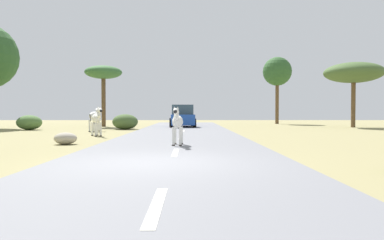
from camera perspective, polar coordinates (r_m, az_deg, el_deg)
ground_plane at (r=8.76m, az=-6.00°, el=-6.91°), size 90.00×90.00×0.00m
road at (r=8.73m, az=-3.15°, el=-6.77°), size 6.00×64.00×0.05m
lane_markings at (r=7.74m, az=-3.52°, el=-7.61°), size 0.16×56.00×0.01m
zebra_0 at (r=12.96m, az=-2.31°, el=-0.34°), size 0.44×1.47×1.39m
zebra_1 at (r=19.19m, az=-14.72°, el=0.19°), size 0.97×1.45×1.49m
zebra_2 at (r=23.62m, az=-15.00°, el=0.58°), size 0.64×1.71×1.62m
car_0 at (r=34.60m, az=-1.69°, el=0.65°), size 2.15×4.40×1.74m
car_1 at (r=28.93m, az=-1.56°, el=0.52°), size 2.22×4.44×1.74m
tree_1 at (r=38.39m, az=13.23°, el=7.35°), size 2.92×2.92×6.84m
tree_2 at (r=31.56m, az=-13.74°, el=7.09°), size 3.10×3.10×5.10m
tree_4 at (r=31.80m, az=24.03°, el=6.75°), size 4.59×4.59×5.16m
bush_2 at (r=26.02m, az=-10.45°, el=-0.28°), size 1.79×1.62×1.08m
bush_3 at (r=27.22m, az=-24.19°, el=-0.37°), size 1.69×1.52×1.01m
rock_2 at (r=14.69m, az=-19.25°, el=-2.75°), size 0.86×0.75×0.46m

